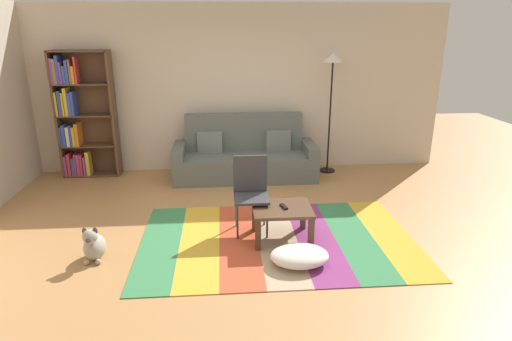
% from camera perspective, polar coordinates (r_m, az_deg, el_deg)
% --- Properties ---
extents(ground_plane, '(14.00, 14.00, 0.00)m').
position_cam_1_polar(ground_plane, '(5.14, -0.63, -8.23)').
color(ground_plane, '#B27F4C').
extents(back_wall, '(6.80, 0.10, 2.70)m').
position_cam_1_polar(back_wall, '(7.20, -2.10, 10.81)').
color(back_wall, beige).
rests_on(back_wall, ground_plane).
extents(rug, '(3.10, 2.00, 0.01)m').
position_cam_1_polar(rug, '(4.96, 2.89, -9.24)').
color(rug, '#387F4C').
rests_on(rug, ground_plane).
extents(couch, '(2.26, 0.80, 1.00)m').
position_cam_1_polar(couch, '(6.90, -1.51, 1.85)').
color(couch, '#59605B').
rests_on(couch, ground_plane).
extents(bookshelf, '(0.90, 0.28, 2.00)m').
position_cam_1_polar(bookshelf, '(7.37, -22.60, 6.59)').
color(bookshelf, brown).
rests_on(bookshelf, ground_plane).
extents(coffee_table, '(0.66, 0.56, 0.39)m').
position_cam_1_polar(coffee_table, '(4.85, 3.48, -5.70)').
color(coffee_table, '#513826').
rests_on(coffee_table, rug).
extents(pouf, '(0.60, 0.45, 0.18)m').
position_cam_1_polar(pouf, '(4.46, 5.83, -11.28)').
color(pouf, white).
rests_on(pouf, rug).
extents(dog, '(0.22, 0.35, 0.40)m').
position_cam_1_polar(dog, '(4.82, -20.84, -9.33)').
color(dog, '#9E998E').
rests_on(dog, ground_plane).
extents(standing_lamp, '(0.32, 0.32, 1.95)m').
position_cam_1_polar(standing_lamp, '(7.02, 10.15, 12.61)').
color(standing_lamp, black).
rests_on(standing_lamp, ground_plane).
extents(tv_remote, '(0.08, 0.16, 0.02)m').
position_cam_1_polar(tv_remote, '(4.82, 3.73, -4.82)').
color(tv_remote, black).
rests_on(tv_remote, coffee_table).
extents(folding_chair, '(0.40, 0.40, 0.90)m').
position_cam_1_polar(folding_chair, '(5.00, -0.72, -2.31)').
color(folding_chair, '#38383D').
rests_on(folding_chair, ground_plane).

